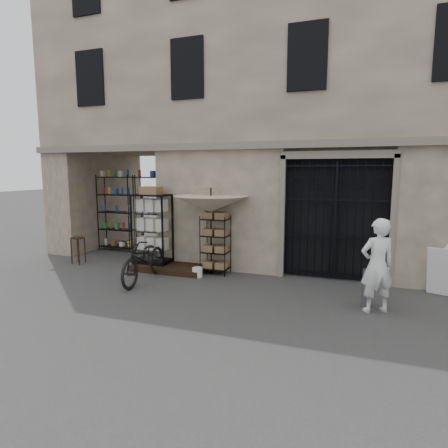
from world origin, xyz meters
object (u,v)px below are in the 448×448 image
at_px(display_cabinet, 152,232).
at_px(bicycle, 145,281).
at_px(wooden_stool, 78,250).
at_px(steel_bollard, 366,288).
at_px(white_bucket, 197,272).
at_px(shopkeeper, 374,311).
at_px(wire_rack, 216,245).
at_px(easel_sign, 442,270).
at_px(market_umbrella, 211,200).

distance_m(display_cabinet, bicycle, 1.55).
height_order(wooden_stool, steel_bollard, wooden_stool).
bearing_deg(bicycle, white_bucket, 29.76).
relative_size(bicycle, shopkeeper, 1.17).
distance_m(display_cabinet, wire_rack, 1.82).
xyz_separation_m(wire_rack, bicycle, (-1.37, -1.18, -0.74)).
bearing_deg(display_cabinet, wooden_stool, 176.73).
bearing_deg(easel_sign, bicycle, -149.19).
distance_m(wire_rack, white_bucket, 0.83).
height_order(white_bucket, easel_sign, easel_sign).
xyz_separation_m(wire_rack, steel_bollard, (3.60, -1.23, -0.36)).
bearing_deg(display_cabinet, wire_rack, -8.33).
distance_m(wooden_stool, easel_sign, 9.19).
bearing_deg(wire_rack, white_bucket, -144.24).
bearing_deg(display_cabinet, bicycle, -79.02).
distance_m(display_cabinet, easel_sign, 6.94).
xyz_separation_m(steel_bollard, shopkeeper, (0.17, -0.20, -0.38)).
xyz_separation_m(market_umbrella, shopkeeper, (3.87, -1.39, -1.91)).
bearing_deg(white_bucket, wire_rack, 55.85).
height_order(market_umbrella, steel_bollard, market_umbrella).
bearing_deg(shopkeeper, bicycle, -30.25).
bearing_deg(wooden_stool, shopkeeper, -7.95).
distance_m(wire_rack, steel_bollard, 3.82).
bearing_deg(bicycle, market_umbrella, 37.42).
distance_m(bicycle, steel_bollard, 4.98).
bearing_deg(wire_rack, wooden_stool, 164.67).
bearing_deg(wire_rack, easel_sign, -19.29).
height_order(bicycle, easel_sign, easel_sign).
xyz_separation_m(white_bucket, steel_bollard, (3.91, -0.77, 0.26)).
relative_size(bicycle, steel_bollard, 2.74).
distance_m(wooden_stool, steel_bollard, 7.72).
bearing_deg(market_umbrella, shopkeeper, -19.76).
bearing_deg(shopkeeper, market_umbrella, -47.21).
xyz_separation_m(wire_rack, wooden_stool, (-4.06, -0.34, -0.34)).
distance_m(display_cabinet, shopkeeper, 5.82).
relative_size(display_cabinet, steel_bollard, 2.66).
xyz_separation_m(market_umbrella, wooden_stool, (-3.96, -0.30, -1.51)).
distance_m(bicycle, wooden_stool, 2.85).
xyz_separation_m(display_cabinet, white_bucket, (1.49, -0.40, -0.86)).
distance_m(white_bucket, bicycle, 1.28).
relative_size(display_cabinet, shopkeeper, 1.13).
xyz_separation_m(steel_bollard, easel_sign, (1.52, 1.30, 0.16)).
bearing_deg(market_umbrella, steel_bollard, -17.78).
height_order(bicycle, wooden_stool, bicycle).
height_order(display_cabinet, market_umbrella, market_umbrella).
relative_size(display_cabinet, wire_rack, 1.33).
distance_m(market_umbrella, wooden_stool, 4.25).
bearing_deg(wooden_stool, steel_bollard, -6.63).
bearing_deg(white_bucket, easel_sign, 5.58).
relative_size(steel_bollard, shopkeeper, 0.43).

